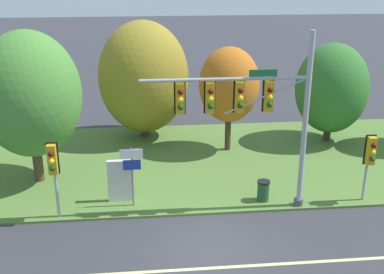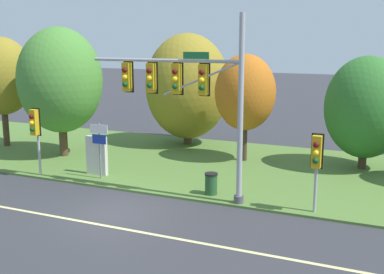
% 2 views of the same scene
% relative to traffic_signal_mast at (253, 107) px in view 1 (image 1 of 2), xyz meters
% --- Properties ---
extents(ground_plane, '(160.00, 160.00, 0.00)m').
position_rel_traffic_signal_mast_xyz_m(ground_plane, '(-2.04, -2.82, -4.58)').
color(ground_plane, '#333338').
extents(lane_stripe, '(36.00, 0.16, 0.01)m').
position_rel_traffic_signal_mast_xyz_m(lane_stripe, '(-2.04, -4.02, -4.57)').
color(lane_stripe, beige).
rests_on(lane_stripe, ground).
extents(grass_verge, '(48.00, 11.50, 0.10)m').
position_rel_traffic_signal_mast_xyz_m(grass_verge, '(-2.04, 5.43, -4.53)').
color(grass_verge, '#517533').
rests_on(grass_verge, ground).
extents(traffic_signal_mast, '(6.87, 0.49, 7.47)m').
position_rel_traffic_signal_mast_xyz_m(traffic_signal_mast, '(0.00, 0.00, 0.00)').
color(traffic_signal_mast, '#9EA0A5').
rests_on(traffic_signal_mast, grass_verge).
extents(pedestrian_signal_near_kerb, '(0.46, 0.55, 3.29)m').
position_rel_traffic_signal_mast_xyz_m(pedestrian_signal_near_kerb, '(-7.94, -0.15, -2.07)').
color(pedestrian_signal_near_kerb, '#9EA0A5').
rests_on(pedestrian_signal_near_kerb, grass_verge).
extents(pedestrian_signal_further_along, '(0.46, 0.55, 3.07)m').
position_rel_traffic_signal_mast_xyz_m(pedestrian_signal_further_along, '(5.19, 0.03, -2.26)').
color(pedestrian_signal_further_along, '#9EA0A5').
rests_on(pedestrian_signal_further_along, grass_verge).
extents(route_sign_post, '(0.95, 0.08, 2.65)m').
position_rel_traffic_signal_mast_xyz_m(route_sign_post, '(-4.89, 0.68, -2.68)').
color(route_sign_post, slate).
rests_on(route_sign_post, grass_verge).
extents(tree_left_of_mast, '(4.65, 4.65, 7.17)m').
position_rel_traffic_signal_mast_xyz_m(tree_left_of_mast, '(-9.43, 3.69, -0.23)').
color(tree_left_of_mast, '#4C3823').
rests_on(tree_left_of_mast, grass_verge).
extents(tree_behind_signpost, '(5.20, 5.20, 6.87)m').
position_rel_traffic_signal_mast_xyz_m(tree_behind_signpost, '(-4.30, 9.40, -0.86)').
color(tree_behind_signpost, '#4C3823').
rests_on(tree_behind_signpost, grass_verge).
extents(tree_mid_verge, '(3.25, 3.25, 5.75)m').
position_rel_traffic_signal_mast_xyz_m(tree_mid_verge, '(0.25, 6.77, -0.78)').
color(tree_mid_verge, '#423021').
rests_on(tree_mid_verge, grass_verge).
extents(tree_tall_centre, '(4.10, 4.10, 5.71)m').
position_rel_traffic_signal_mast_xyz_m(tree_tall_centre, '(6.30, 7.61, -1.34)').
color(tree_tall_centre, '#423021').
rests_on(tree_tall_centre, grass_verge).
extents(info_kiosk, '(1.10, 0.24, 1.90)m').
position_rel_traffic_signal_mast_xyz_m(info_kiosk, '(-5.44, 1.20, -3.54)').
color(info_kiosk, beige).
rests_on(info_kiosk, grass_verge).
extents(trash_bin, '(0.56, 0.56, 0.93)m').
position_rel_traffic_signal_mast_xyz_m(trash_bin, '(0.78, 0.58, -4.01)').
color(trash_bin, '#234C28').
rests_on(trash_bin, grass_verge).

